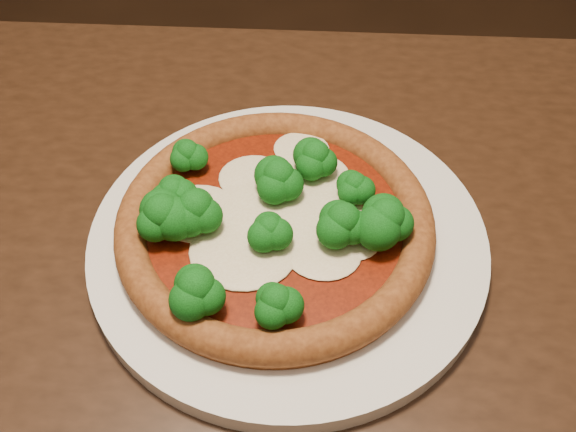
# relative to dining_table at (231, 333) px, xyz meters

# --- Properties ---
(dining_table) EXTENTS (1.39, 0.87, 0.75)m
(dining_table) POSITION_rel_dining_table_xyz_m (0.00, 0.00, 0.00)
(dining_table) COLOR black
(dining_table) RESTS_ON floor
(plate) EXTENTS (0.34, 0.34, 0.02)m
(plate) POSITION_rel_dining_table_xyz_m (0.05, 0.04, 0.11)
(plate) COLOR silver
(plate) RESTS_ON dining_table
(pizza) EXTENTS (0.27, 0.27, 0.06)m
(pizza) POSITION_rel_dining_table_xyz_m (0.04, 0.03, 0.13)
(pizza) COLOR brown
(pizza) RESTS_ON plate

